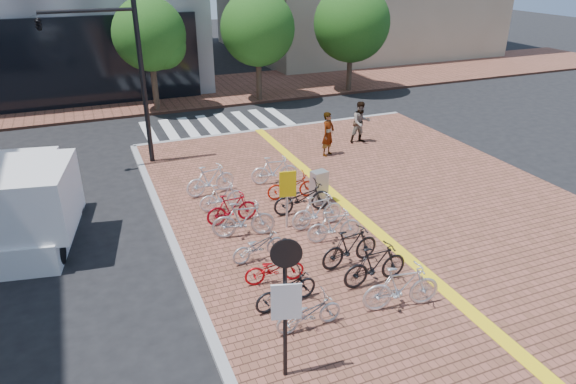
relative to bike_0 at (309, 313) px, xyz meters
name	(u,v)px	position (x,y,z in m)	size (l,w,h in m)	color
ground	(334,265)	(1.86, 2.34, -0.57)	(120.00, 120.00, 0.00)	black
sidewalk	(558,348)	(4.86, -2.66, -0.50)	(14.00, 34.00, 0.15)	brown
tactile_strip	(524,358)	(3.86, -2.66, -0.42)	(0.40, 34.00, 0.01)	yellow
kerb_north	(278,129)	(4.86, 14.34, -0.50)	(14.00, 0.25, 0.15)	gray
far_sidewalk	(180,93)	(1.86, 23.34, -0.50)	(70.00, 8.00, 0.15)	brown
crosswalk	(218,125)	(2.36, 16.34, -0.57)	(7.50, 4.00, 0.01)	silver
street_trees	(275,29)	(6.90, 19.79, 3.52)	(16.20, 4.60, 6.35)	#38281E
bike_0	(309,313)	(0.00, 0.00, 0.00)	(0.56, 1.62, 0.85)	#B0B0B5
bike_1	(286,290)	(-0.16, 0.99, 0.02)	(0.59, 1.70, 0.90)	black
bike_2	(274,268)	(-0.07, 2.00, -0.01)	(0.55, 1.59, 0.83)	red
bike_3	(258,246)	(-0.08, 3.23, 0.00)	(0.56, 1.61, 0.85)	#A9A9AE
bike_4	(243,220)	(-0.06, 4.61, 0.15)	(0.54, 1.92, 1.15)	#AEAEB3
bike_5	(232,208)	(-0.13, 5.60, 0.08)	(0.48, 1.68, 1.01)	#A50B1B
bike_6	(222,197)	(-0.17, 6.64, 0.04)	(0.44, 1.56, 0.94)	white
bike_7	(210,180)	(-0.21, 7.97, 0.13)	(0.52, 1.84, 1.11)	white
bike_8	(401,287)	(2.37, -0.16, 0.16)	(0.55, 1.96, 1.18)	silver
bike_9	(375,265)	(2.33, 0.96, 0.13)	(0.52, 1.86, 1.12)	black
bike_10	(350,247)	(2.16, 2.01, 0.13)	(0.52, 1.83, 1.10)	black
bike_11	(334,226)	(2.35, 3.31, 0.08)	(0.47, 1.68, 1.01)	silver
bike_12	(317,211)	(2.27, 4.33, 0.12)	(0.51, 1.81, 1.09)	silver
bike_13	(302,198)	(2.24, 5.42, 0.10)	(0.70, 2.00, 1.05)	black
bike_14	(291,186)	(2.33, 6.56, 0.04)	(0.61, 1.75, 0.92)	red
bike_15	(274,170)	(2.24, 7.98, 0.11)	(0.50, 1.77, 1.07)	white
pedestrian_a	(328,134)	(5.43, 9.93, 0.52)	(0.69, 0.45, 1.88)	gray
pedestrian_b	(361,122)	(7.52, 10.82, 0.52)	(0.92, 0.72, 1.90)	#4D5361
utility_box	(319,187)	(3.06, 5.86, 0.16)	(0.54, 0.39, 1.17)	#AEADB2
yellow_sign	(287,189)	(1.36, 4.60, 0.91)	(0.52, 0.17, 1.93)	#B7B7BC
notice_sign	(286,294)	(-1.05, -1.18, 1.62)	(0.59, 0.22, 3.24)	black
traffic_light_pole	(97,52)	(-3.17, 12.08, 4.14)	(3.55, 1.37, 6.61)	black
box_truck	(33,204)	(-5.83, 7.05, 0.66)	(2.78, 4.83, 2.63)	white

